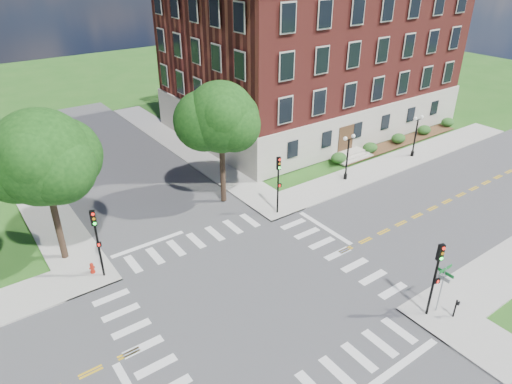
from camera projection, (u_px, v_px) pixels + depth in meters
ground at (253, 294)px, 27.95m from camera, size 160.00×160.00×0.00m
road_ew at (253, 294)px, 27.95m from camera, size 90.00×12.00×0.01m
road_ns at (253, 294)px, 27.94m from camera, size 12.00×90.00×0.01m
sidewalk_ne at (288, 155)px, 46.88m from camera, size 34.00×34.00×0.12m
crosswalk_east at (338, 254)px, 31.67m from camera, size 2.20×10.20×0.02m
stop_bar_east at (325, 228)px, 34.65m from camera, size 0.40×5.50×0.00m
main_building at (312, 52)px, 52.21m from camera, size 30.60×22.40×16.50m
shrub_row at (397, 144)px, 49.64m from camera, size 18.00×2.00×1.30m
tree_c at (42, 157)px, 27.73m from camera, size 6.05×6.05×10.44m
tree_d at (221, 117)px, 34.88m from camera, size 5.54×5.54×10.03m
traffic_signal_se at (436, 271)px, 24.84m from camera, size 0.38×0.44×4.80m
traffic_signal_ne at (278, 178)px, 35.03m from camera, size 0.38×0.46×4.80m
traffic_signal_nw at (97, 235)px, 27.96m from camera, size 0.38×0.46×4.80m
twin_lamp_west at (348, 155)px, 40.70m from camera, size 1.36×0.36×4.23m
twin_lamp_east at (416, 134)px, 45.38m from camera, size 1.36×0.36×4.23m
street_sign_pole at (443, 280)px, 25.50m from camera, size 1.10×1.10×3.10m
push_button_post at (456, 308)px, 25.75m from camera, size 0.14×0.21×1.20m
fire_hydrant at (92, 268)px, 29.49m from camera, size 0.35×0.35×0.75m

